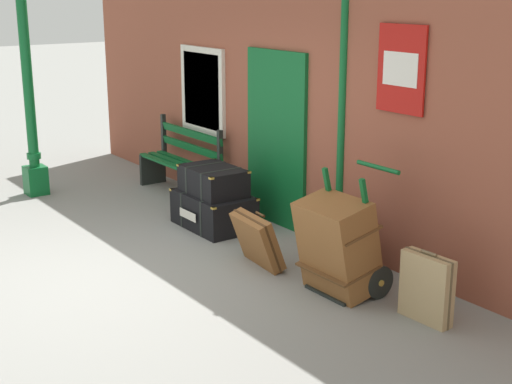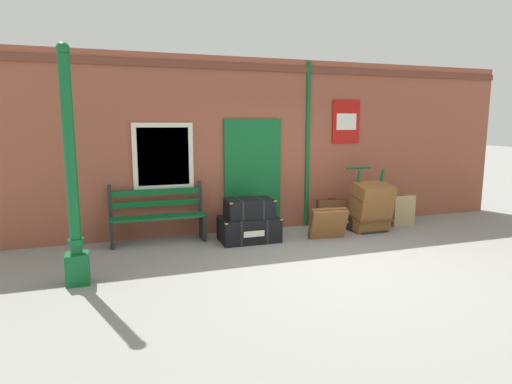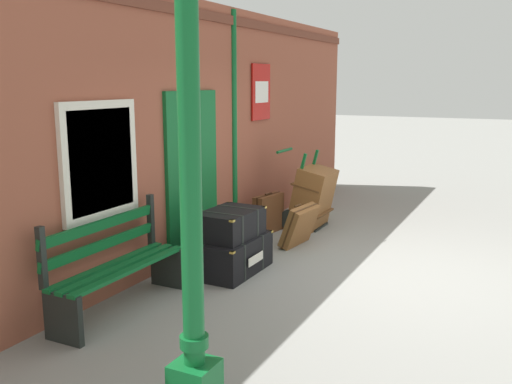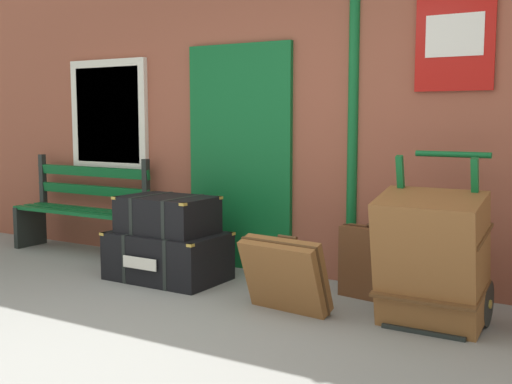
% 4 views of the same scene
% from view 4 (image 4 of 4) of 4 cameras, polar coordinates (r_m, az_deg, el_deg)
% --- Properties ---
extents(ground_plane, '(60.00, 60.00, 0.00)m').
position_cam_4_polar(ground_plane, '(4.11, -15.18, -13.95)').
color(ground_plane, gray).
extents(brick_facade, '(10.40, 0.35, 3.20)m').
position_cam_4_polar(brick_facade, '(5.95, 2.69, 8.30)').
color(brick_facade, brown).
rests_on(brick_facade, ground).
extents(platform_bench, '(1.60, 0.43, 1.01)m').
position_cam_4_polar(platform_bench, '(7.02, -15.17, -1.61)').
color(platform_bench, '#0F5B28').
rests_on(platform_bench, ground).
extents(steamer_trunk_base, '(1.01, 0.68, 0.43)m').
position_cam_4_polar(steamer_trunk_base, '(5.74, -7.84, -5.64)').
color(steamer_trunk_base, black).
rests_on(steamer_trunk_base, ground).
extents(steamer_trunk_middle, '(0.82, 0.57, 0.33)m').
position_cam_4_polar(steamer_trunk_middle, '(5.67, -7.88, -2.00)').
color(steamer_trunk_middle, black).
rests_on(steamer_trunk_middle, steamer_trunk_base).
extents(porters_trolley, '(0.71, 0.66, 1.18)m').
position_cam_4_polar(porters_trolley, '(4.71, 15.81, -7.86)').
color(porters_trolley, black).
rests_on(porters_trolley, ground).
extents(large_brown_trunk, '(0.70, 0.61, 0.95)m').
position_cam_4_polar(large_brown_trunk, '(4.49, 15.30, -5.85)').
color(large_brown_trunk, brown).
rests_on(large_brown_trunk, ground).
extents(suitcase_cream, '(0.67, 0.39, 0.57)m').
position_cam_4_polar(suitcase_cream, '(4.72, 2.59, -7.40)').
color(suitcase_cream, brown).
rests_on(suitcase_cream, ground).
extents(suitcase_caramel, '(0.60, 0.26, 0.61)m').
position_cam_4_polar(suitcase_caramel, '(5.15, 10.59, -6.30)').
color(suitcase_caramel, brown).
rests_on(suitcase_caramel, ground).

